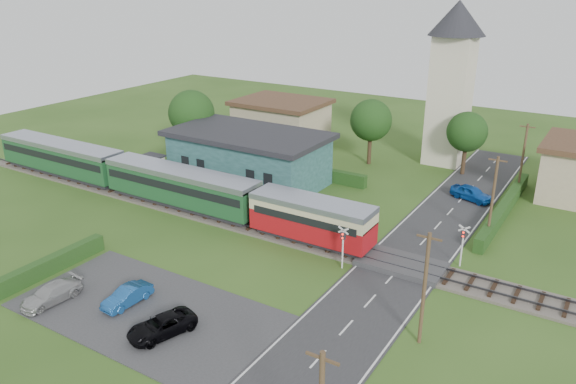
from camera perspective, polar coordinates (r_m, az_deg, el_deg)
The scene contains 30 objects.
ground at distance 44.48m, azimuth -1.68°, elevation -5.41°, with size 120.00×120.00×0.00m, color #2D4C19.
railway_track at distance 45.94m, azimuth -0.30°, elevation -4.34°, with size 76.00×3.20×0.49m.
road at distance 40.44m, azimuth 10.37°, elevation -8.63°, with size 6.00×70.00×0.05m, color #28282B.
car_park at distance 37.34m, azimuth -14.09°, elevation -11.64°, with size 17.00×9.00×0.08m, color #333335.
crossing_deck at distance 42.00m, azimuth 11.43°, elevation -7.21°, with size 6.20×3.40×0.45m, color #333335.
platform at distance 53.69m, azimuth -7.54°, elevation -0.53°, with size 30.00×3.00×0.45m, color gray.
equipment_hut at distance 58.34m, azimuth -13.74°, elevation 2.40°, with size 2.30×2.30×2.55m.
station_building at distance 57.19m, azimuth -4.01°, elevation 3.58°, with size 16.00×9.00×5.30m.
train at distance 53.57m, azimuth -13.37°, elevation 1.24°, with size 43.20×2.90×3.40m.
church_tower at distance 64.19m, azimuth 16.38°, elevation 11.64°, with size 6.00×6.00×17.60m.
house_west at distance 71.03m, azimuth -0.69°, elevation 7.19°, with size 10.80×8.80×5.50m.
hedge_carpark at distance 43.72m, azimuth -23.02°, elevation -6.84°, with size 0.80×9.00×1.20m, color #193814.
hedge_roadside at distance 53.34m, azimuth 21.12°, elevation -1.55°, with size 0.80×18.00×1.20m, color #193814.
hedge_station at distance 61.34m, azimuth -1.51°, elevation 2.84°, with size 22.00×0.80×1.30m, color #193814.
tree_a at distance 64.82m, azimuth -9.77°, elevation 7.89°, with size 5.20×5.20×8.00m.
tree_b at distance 62.85m, azimuth 8.43°, elevation 7.21°, with size 4.60×4.60×7.34m.
tree_c at distance 61.70m, azimuth 17.73°, elevation 5.83°, with size 4.20×4.20×6.78m.
utility_pole_b at distance 32.56m, azimuth 13.69°, elevation -9.42°, with size 1.40×0.22×7.00m.
utility_pole_c at distance 46.74m, azimuth 20.08°, elevation -0.55°, with size 1.40×0.22×7.00m.
utility_pole_d at distance 57.99m, azimuth 22.73°, elevation 3.18°, with size 1.40×0.22×7.00m.
crossing_signal_near at distance 40.37m, azimuth 5.60°, elevation -5.02°, with size 0.84×0.28×3.28m.
crossing_signal_far at distance 42.34m, azimuth 17.34°, elevation -4.65°, with size 0.84×0.28×3.28m.
streetlamp_west at distance 71.05m, azimuth -7.69°, elevation 7.21°, with size 0.30×0.30×5.15m.
streetlamp_east at distance 62.72m, azimuth 25.09°, elevation 3.52°, with size 0.30×0.30×5.15m.
car_on_road at distance 55.63m, azimuth 18.14°, elevation -0.10°, with size 1.62×4.02×1.37m, color #0F4AA8.
car_park_blue at distance 38.02m, azimuth -16.01°, elevation -10.12°, with size 1.22×3.49×1.15m, color navy.
car_park_silver at distance 39.87m, azimuth -22.92°, elevation -9.49°, with size 1.65×4.05×1.18m, color #A6A6A6.
car_park_dark at distance 34.66m, azimuth -12.70°, elevation -13.11°, with size 1.90×4.12×1.14m, color black.
pedestrian_near at distance 50.38m, azimuth -2.64°, elevation -0.61°, with size 0.57×0.37×1.56m, color gray.
pedestrian_far at distance 57.93m, azimuth -14.00°, elevation 1.73°, with size 0.78×0.61×1.61m, color gray.
Camera 1 is at (22.10, -33.12, 19.82)m, focal length 35.00 mm.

